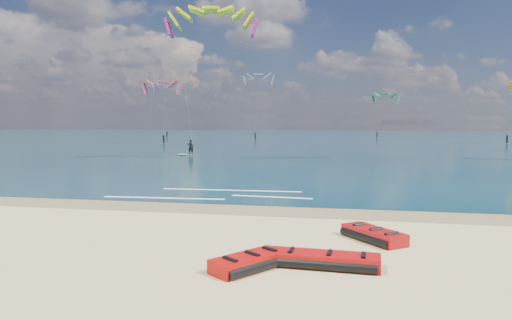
{
  "coord_description": "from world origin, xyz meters",
  "views": [
    {
      "loc": [
        6.4,
        -15.77,
        3.72
      ],
      "look_at": [
        1.77,
        8.0,
        1.73
      ],
      "focal_mm": 32.0,
      "sensor_mm": 36.0,
      "label": 1
    }
  ],
  "objects_px": {
    "packed_kite_left": "(324,267)",
    "packed_kite_mid": "(373,241)",
    "packed_kite_right": "(249,269)",
    "kitesurfer_main": "(201,80)"
  },
  "relations": [
    {
      "from": "packed_kite_left",
      "to": "kitesurfer_main",
      "type": "relative_size",
      "value": 0.19
    },
    {
      "from": "packed_kite_mid",
      "to": "kitesurfer_main",
      "type": "xyz_separation_m",
      "value": [
        -15.67,
        31.15,
        8.11
      ]
    },
    {
      "from": "packed_kite_right",
      "to": "kitesurfer_main",
      "type": "relative_size",
      "value": 0.14
    },
    {
      "from": "packed_kite_left",
      "to": "packed_kite_mid",
      "type": "relative_size",
      "value": 1.26
    },
    {
      "from": "packed_kite_mid",
      "to": "packed_kite_left",
      "type": "bearing_deg",
      "value": -65.05
    },
    {
      "from": "packed_kite_left",
      "to": "packed_kite_right",
      "type": "height_order",
      "value": "packed_kite_right"
    },
    {
      "from": "packed_kite_right",
      "to": "kitesurfer_main",
      "type": "distance_m",
      "value": 37.67
    },
    {
      "from": "kitesurfer_main",
      "to": "packed_kite_left",
      "type": "bearing_deg",
      "value": -78.64
    },
    {
      "from": "packed_kite_mid",
      "to": "kitesurfer_main",
      "type": "relative_size",
      "value": 0.15
    },
    {
      "from": "packed_kite_left",
      "to": "packed_kite_mid",
      "type": "xyz_separation_m",
      "value": [
        1.42,
        2.93,
        0.0
      ]
    }
  ]
}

